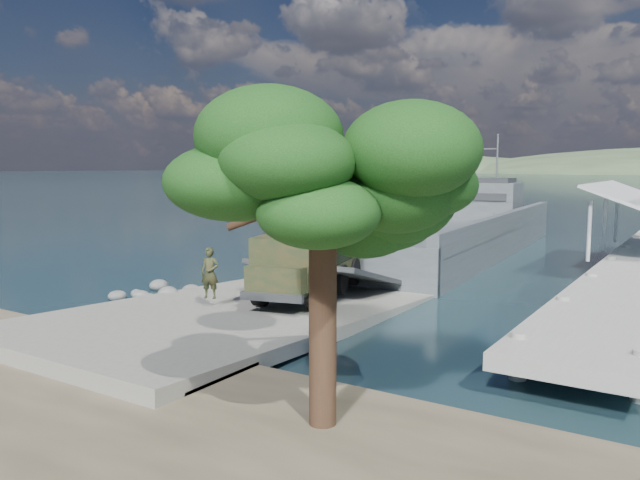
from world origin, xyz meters
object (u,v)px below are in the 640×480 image
Objects in this scene: landing_craft at (443,241)px; soldier at (210,283)px; overhang_tree at (314,188)px; military_truck at (312,251)px.

landing_craft is 17.63× the size of soldier.
overhang_tree is (8.72, -30.13, 4.80)m from landing_craft.
military_truck is 4.22× the size of soldier.
military_truck is 5.03m from soldier.
soldier is (-1.89, -4.57, -0.90)m from military_truck.
landing_craft is at bearing 67.95° from soldier.
landing_craft is 31.73m from overhang_tree.
military_truck is at bearing 123.64° from overhang_tree.
overhang_tree is at bearing -77.70° from landing_craft.
soldier is at bearing 144.94° from overhang_tree.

